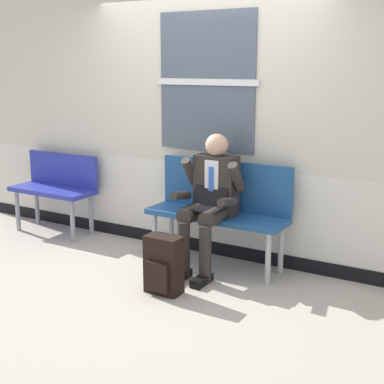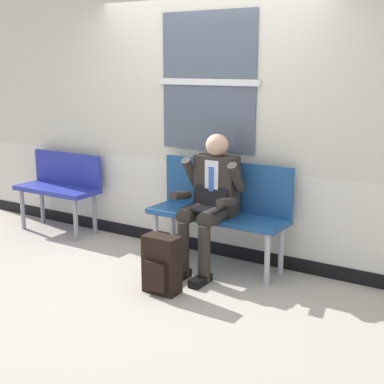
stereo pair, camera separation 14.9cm
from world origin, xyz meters
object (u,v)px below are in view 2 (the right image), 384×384
Objects in this scene: bench_empty at (61,184)px; backpack at (161,265)px; bench_with_person at (221,205)px; person_seated at (210,199)px.

backpack is at bearing -22.80° from bench_empty.
bench_with_person is 0.93m from backpack.
backpack is at bearing -95.17° from bench_with_person.
person_seated is (2.10, -0.19, 0.14)m from bench_empty.
person_seated reaches higher than bench_empty.
person_seated reaches higher than bench_with_person.
person_seated is at bearing -90.00° from bench_with_person.
bench_empty is 2.21m from backpack.
bench_with_person is at bearing 0.33° from bench_empty.
person_seated is at bearing -5.30° from bench_empty.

